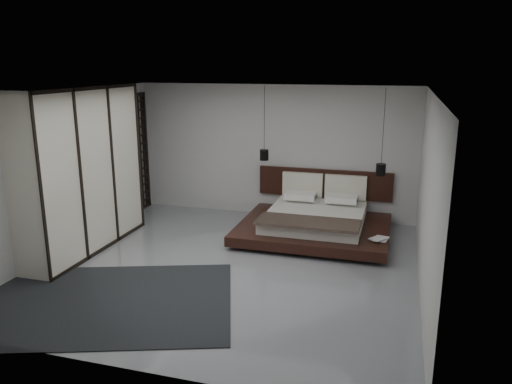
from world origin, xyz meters
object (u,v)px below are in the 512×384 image
(lattice_screen, at_px, (137,153))
(pendant_left, at_px, (264,155))
(wardrobe, at_px, (81,170))
(rug, at_px, (106,302))
(pendant_right, at_px, (381,169))
(bed, at_px, (315,221))

(lattice_screen, xyz_separation_m, pendant_left, (2.92, -0.10, 0.14))
(lattice_screen, height_order, pendant_left, pendant_left)
(lattice_screen, distance_m, wardrobe, 2.41)
(lattice_screen, distance_m, rug, 4.69)
(pendant_left, bearing_deg, pendant_right, 0.00)
(pendant_left, height_order, rug, pendant_left)
(bed, bearing_deg, wardrobe, -154.17)
(lattice_screen, bearing_deg, rug, -67.14)
(lattice_screen, relative_size, bed, 0.93)
(pendant_right, height_order, rug, pendant_right)
(lattice_screen, bearing_deg, wardrobe, -83.99)
(pendant_right, xyz_separation_m, wardrobe, (-4.96, -2.29, 0.15))
(bed, xyz_separation_m, wardrobe, (-3.81, -1.85, 1.14))
(pendant_left, distance_m, rug, 4.45)
(pendant_left, distance_m, wardrobe, 3.51)
(pendant_right, relative_size, wardrobe, 0.57)
(rug, bearing_deg, pendant_left, 73.90)
(bed, height_order, pendant_right, pendant_right)
(pendant_right, relative_size, rug, 0.48)
(lattice_screen, xyz_separation_m, bed, (4.07, -0.54, -1.01))
(rug, bearing_deg, wardrobe, 130.40)
(lattice_screen, distance_m, bed, 4.22)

